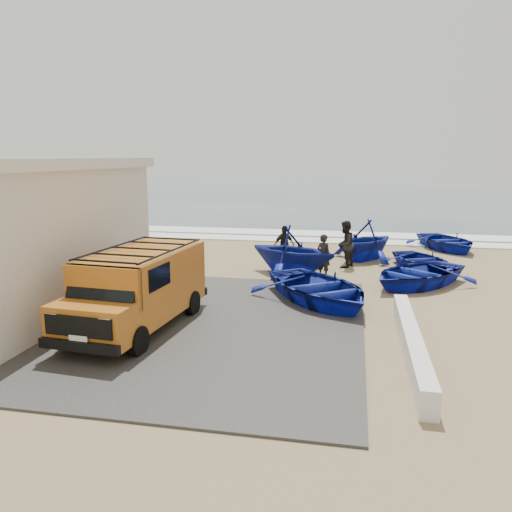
{
  "coord_description": "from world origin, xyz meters",
  "views": [
    {
      "loc": [
        3.66,
        -13.97,
        4.32
      ],
      "look_at": [
        0.59,
        1.44,
        1.2
      ],
      "focal_mm": 35.0,
      "sensor_mm": 36.0,
      "label": 1
    }
  ],
  "objects_px": {
    "boat_mid_right": "(422,261)",
    "fisherman_middle": "(345,244)",
    "van": "(138,286)",
    "boat_mid_left": "(292,250)",
    "boat_far_left": "(365,240)",
    "fisherman_back": "(284,245)",
    "boat_far_right": "(446,241)",
    "parapet": "(411,342)",
    "boat_near_right": "(416,273)",
    "fisherman_front": "(324,256)",
    "boat_near_left": "(318,288)"
  },
  "relations": [
    {
      "from": "boat_mid_right",
      "to": "fisherman_middle",
      "type": "bearing_deg",
      "value": 161.02
    },
    {
      "from": "van",
      "to": "fisherman_middle",
      "type": "xyz_separation_m",
      "value": [
        4.97,
        8.36,
        -0.18
      ]
    },
    {
      "from": "boat_mid_left",
      "to": "fisherman_middle",
      "type": "relative_size",
      "value": 1.87
    },
    {
      "from": "boat_far_left",
      "to": "fisherman_back",
      "type": "height_order",
      "value": "boat_far_left"
    },
    {
      "from": "van",
      "to": "boat_far_left",
      "type": "relative_size",
      "value": 1.5
    },
    {
      "from": "boat_far_left",
      "to": "boat_far_right",
      "type": "relative_size",
      "value": 0.83
    },
    {
      "from": "van",
      "to": "fisherman_middle",
      "type": "relative_size",
      "value": 2.65
    },
    {
      "from": "boat_far_right",
      "to": "boat_mid_left",
      "type": "bearing_deg",
      "value": -156.85
    },
    {
      "from": "parapet",
      "to": "fisherman_back",
      "type": "distance_m",
      "value": 9.64
    },
    {
      "from": "boat_near_right",
      "to": "fisherman_front",
      "type": "xyz_separation_m",
      "value": [
        -3.18,
        0.54,
        0.38
      ]
    },
    {
      "from": "boat_near_right",
      "to": "boat_mid_right",
      "type": "height_order",
      "value": "boat_near_right"
    },
    {
      "from": "boat_mid_left",
      "to": "fisherman_middle",
      "type": "height_order",
      "value": "fisherman_middle"
    },
    {
      "from": "van",
      "to": "boat_far_right",
      "type": "distance_m",
      "value": 16.34
    },
    {
      "from": "fisherman_front",
      "to": "fisherman_back",
      "type": "bearing_deg",
      "value": -13.29
    },
    {
      "from": "boat_mid_left",
      "to": "boat_mid_right",
      "type": "relative_size",
      "value": 1.04
    },
    {
      "from": "van",
      "to": "boat_near_right",
      "type": "relative_size",
      "value": 1.2
    },
    {
      "from": "van",
      "to": "boat_mid_right",
      "type": "bearing_deg",
      "value": 51.82
    },
    {
      "from": "boat_near_left",
      "to": "boat_far_left",
      "type": "distance_m",
      "value": 6.97
    },
    {
      "from": "boat_mid_left",
      "to": "fisherman_front",
      "type": "relative_size",
      "value": 2.16
    },
    {
      "from": "boat_mid_right",
      "to": "fisherman_front",
      "type": "distance_m",
      "value": 4.31
    },
    {
      "from": "van",
      "to": "boat_far_right",
      "type": "xyz_separation_m",
      "value": [
        9.63,
        13.19,
        -0.7
      ]
    },
    {
      "from": "parapet",
      "to": "boat_near_left",
      "type": "distance_m",
      "value": 4.3
    },
    {
      "from": "boat_near_right",
      "to": "boat_mid_left",
      "type": "height_order",
      "value": "boat_mid_left"
    },
    {
      "from": "boat_mid_left",
      "to": "fisherman_front",
      "type": "distance_m",
      "value": 1.27
    },
    {
      "from": "boat_far_left",
      "to": "boat_far_right",
      "type": "bearing_deg",
      "value": 79.87
    },
    {
      "from": "boat_near_right",
      "to": "fisherman_front",
      "type": "height_order",
      "value": "fisherman_front"
    },
    {
      "from": "boat_near_right",
      "to": "fisherman_front",
      "type": "distance_m",
      "value": 3.25
    },
    {
      "from": "boat_near_left",
      "to": "boat_mid_right",
      "type": "bearing_deg",
      "value": 20.56
    },
    {
      "from": "boat_mid_left",
      "to": "fisherman_back",
      "type": "relative_size",
      "value": 2.13
    },
    {
      "from": "boat_near_left",
      "to": "fisherman_front",
      "type": "xyz_separation_m",
      "value": [
        -0.06,
        3.26,
        0.34
      ]
    },
    {
      "from": "van",
      "to": "fisherman_front",
      "type": "height_order",
      "value": "van"
    },
    {
      "from": "boat_near_left",
      "to": "boat_mid_left",
      "type": "distance_m",
      "value": 3.88
    },
    {
      "from": "parapet",
      "to": "fisherman_back",
      "type": "bearing_deg",
      "value": 115.23
    },
    {
      "from": "boat_far_right",
      "to": "boat_mid_right",
      "type": "bearing_deg",
      "value": -130.8
    },
    {
      "from": "boat_mid_left",
      "to": "parapet",
      "type": "bearing_deg",
      "value": -129.83
    },
    {
      "from": "van",
      "to": "boat_near_right",
      "type": "distance_m",
      "value": 9.52
    },
    {
      "from": "boat_near_left",
      "to": "fisherman_front",
      "type": "distance_m",
      "value": 3.28
    },
    {
      "from": "boat_far_right",
      "to": "fisherman_middle",
      "type": "xyz_separation_m",
      "value": [
        -4.65,
        -4.83,
        0.52
      ]
    },
    {
      "from": "boat_near_left",
      "to": "boat_near_right",
      "type": "height_order",
      "value": "boat_near_left"
    },
    {
      "from": "van",
      "to": "fisherman_back",
      "type": "bearing_deg",
      "value": 77.53
    },
    {
      "from": "boat_mid_right",
      "to": "fisherman_middle",
      "type": "relative_size",
      "value": 1.8
    },
    {
      "from": "boat_near_right",
      "to": "fisherman_back",
      "type": "distance_m",
      "value": 5.46
    },
    {
      "from": "fisherman_middle",
      "to": "fisherman_back",
      "type": "relative_size",
      "value": 1.14
    },
    {
      "from": "boat_near_left",
      "to": "fisherman_front",
      "type": "bearing_deg",
      "value": 55.56
    },
    {
      "from": "boat_near_right",
      "to": "boat_far_left",
      "type": "xyz_separation_m",
      "value": [
        -1.68,
        4.08,
        0.44
      ]
    },
    {
      "from": "boat_mid_left",
      "to": "boat_far_left",
      "type": "bearing_deg",
      "value": -16.72
    },
    {
      "from": "boat_near_left",
      "to": "boat_near_right",
      "type": "xyz_separation_m",
      "value": [
        3.12,
        2.72,
        -0.04
      ]
    },
    {
      "from": "boat_mid_right",
      "to": "fisherman_back",
      "type": "relative_size",
      "value": 2.05
    },
    {
      "from": "boat_far_right",
      "to": "fisherman_middle",
      "type": "bearing_deg",
      "value": -154.98
    },
    {
      "from": "boat_mid_left",
      "to": "boat_far_left",
      "type": "height_order",
      "value": "boat_mid_left"
    }
  ]
}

